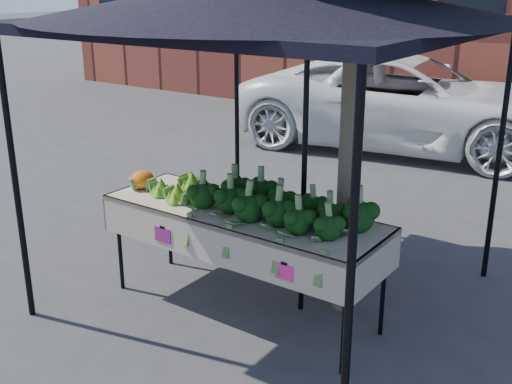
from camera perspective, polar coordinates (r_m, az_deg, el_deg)
name	(u,v)px	position (r m, az deg, el deg)	size (l,w,h in m)	color
ground	(214,310)	(5.41, -3.85, -10.69)	(90.00, 90.00, 0.00)	#353538
table	(242,261)	(5.21, -1.27, -6.32)	(2.41, 0.82, 0.90)	#BBAC94
canopy	(273,145)	(5.16, 1.57, 4.31)	(3.16, 3.16, 2.74)	black
broccoli_heap	(278,200)	(4.83, 1.97, -0.73)	(1.50, 0.60, 0.29)	black
romanesco_cluster	(182,181)	(5.42, -6.78, 0.96)	(0.46, 0.60, 0.23)	#70A82E
cauliflower_pair	(143,177)	(5.62, -10.30, 1.32)	(0.23, 0.23, 0.20)	orange
street_tree	(354,43)	(4.84, 8.91, 13.28)	(2.25, 2.25, 4.43)	#1E4C14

